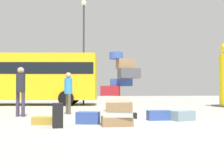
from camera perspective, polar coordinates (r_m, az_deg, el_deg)
name	(u,v)px	position (r m, az deg, el deg)	size (l,w,h in m)	color
ground_plane	(126,125)	(6.44, 3.33, -9.35)	(80.00, 80.00, 0.00)	#9E9E99
suitcase_tower	(119,97)	(6.16, 1.53, -3.05)	(0.95, 0.74, 1.82)	olive
suitcase_black_left_side	(129,116)	(7.94, 3.90, -7.28)	(0.50, 0.31, 0.17)	black
suitcase_tan_white_trunk	(45,120)	(6.72, -15.20, -8.11)	(0.57, 0.42, 0.20)	#B28C33
suitcase_navy_right_side	(159,115)	(7.57, 10.78, -7.09)	(0.69, 0.34, 0.29)	#334F99
suitcase_navy_upright_blue	(88,118)	(6.67, -5.54, -7.74)	(0.60, 0.39, 0.31)	#334F99
suitcase_slate_foreground_near	(183,116)	(7.60, 16.00, -7.03)	(0.66, 0.36, 0.29)	gray
suitcase_black_foreground_far	(58,115)	(6.10, -12.43, -7.02)	(0.24, 0.41, 0.58)	black
person_bearded_onlooker	(68,89)	(9.51, -10.03, -1.21)	(0.30, 0.33, 1.58)	brown
person_tourist_with_camera	(21,87)	(8.98, -20.31, -0.67)	(0.31, 0.30, 1.68)	#3F334C
parked_bus	(20,76)	(16.83, -20.40, 1.70)	(10.03, 4.26, 3.15)	yellow
lamp_post	(84,38)	(17.24, -6.53, 10.59)	(0.36, 0.36, 7.10)	#333338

